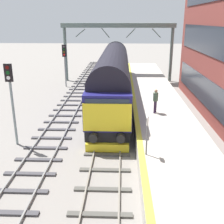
{
  "coord_description": "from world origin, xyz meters",
  "views": [
    {
      "loc": [
        0.79,
        -18.25,
        7.03
      ],
      "look_at": [
        0.2,
        -2.7,
        1.78
      ],
      "focal_mm": 43.87,
      "sensor_mm": 36.0,
      "label": 1
    }
  ],
  "objects_px": {
    "waiting_passenger": "(156,99)",
    "signal_post_near": "(11,95)",
    "signal_post_mid": "(65,60)",
    "diesel_locomotive": "(113,75)",
    "platform_number_sign": "(147,130)"
  },
  "relations": [
    {
      "from": "platform_number_sign",
      "to": "diesel_locomotive",
      "type": "bearing_deg",
      "value": 99.24
    },
    {
      "from": "diesel_locomotive",
      "to": "platform_number_sign",
      "type": "xyz_separation_m",
      "value": [
        1.95,
        -11.95,
        -0.22
      ]
    },
    {
      "from": "signal_post_near",
      "to": "signal_post_mid",
      "type": "height_order",
      "value": "signal_post_near"
    },
    {
      "from": "diesel_locomotive",
      "to": "platform_number_sign",
      "type": "height_order",
      "value": "diesel_locomotive"
    },
    {
      "from": "signal_post_mid",
      "to": "waiting_passenger",
      "type": "height_order",
      "value": "signal_post_mid"
    },
    {
      "from": "signal_post_mid",
      "to": "waiting_passenger",
      "type": "bearing_deg",
      "value": -53.85
    },
    {
      "from": "diesel_locomotive",
      "to": "signal_post_near",
      "type": "bearing_deg",
      "value": -121.09
    },
    {
      "from": "signal_post_near",
      "to": "diesel_locomotive",
      "type": "bearing_deg",
      "value": 58.91
    },
    {
      "from": "diesel_locomotive",
      "to": "platform_number_sign",
      "type": "bearing_deg",
      "value": -80.76
    },
    {
      "from": "signal_post_near",
      "to": "waiting_passenger",
      "type": "relative_size",
      "value": 2.92
    },
    {
      "from": "signal_post_near",
      "to": "signal_post_mid",
      "type": "relative_size",
      "value": 1.05
    },
    {
      "from": "diesel_locomotive",
      "to": "platform_number_sign",
      "type": "relative_size",
      "value": 10.49
    },
    {
      "from": "waiting_passenger",
      "to": "signal_post_near",
      "type": "bearing_deg",
      "value": 137.85
    },
    {
      "from": "signal_post_mid",
      "to": "platform_number_sign",
      "type": "bearing_deg",
      "value": -67.48
    },
    {
      "from": "diesel_locomotive",
      "to": "waiting_passenger",
      "type": "xyz_separation_m",
      "value": [
        3.05,
        -5.79,
        -0.5
      ]
    }
  ]
}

